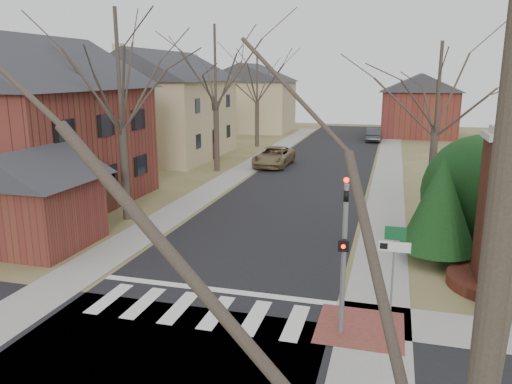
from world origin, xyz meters
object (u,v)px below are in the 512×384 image
(brick_gate_monument, at_px, (504,225))
(pickup_truck, at_px, (274,157))
(distant_car, at_px, (374,135))
(traffic_signal_pole, at_px, (344,244))
(sign_post, at_px, (394,253))

(brick_gate_monument, distance_m, pickup_truck, 23.53)
(pickup_truck, height_order, distant_car, pickup_truck)
(traffic_signal_pole, distance_m, distant_car, 41.39)
(traffic_signal_pole, xyz_separation_m, pickup_truck, (-7.70, 24.37, -1.85))
(brick_gate_monument, xyz_separation_m, pickup_truck, (-12.40, 19.94, -1.43))
(brick_gate_monument, distance_m, distant_car, 37.37)
(distant_car, bearing_deg, brick_gate_monument, 98.69)
(sign_post, relative_size, brick_gate_monument, 0.42)
(pickup_truck, relative_size, distant_car, 1.23)
(brick_gate_monument, bearing_deg, sign_post, -138.58)
(traffic_signal_pole, xyz_separation_m, sign_post, (1.29, 1.41, -0.64))
(sign_post, relative_size, distant_car, 0.64)
(sign_post, distance_m, distant_car, 40.01)
(traffic_signal_pole, height_order, sign_post, traffic_signal_pole)
(traffic_signal_pole, distance_m, pickup_truck, 25.62)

